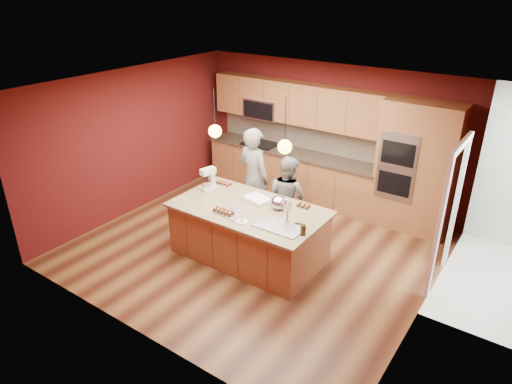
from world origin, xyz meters
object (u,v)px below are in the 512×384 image
Objects in this scene: island at (250,232)px; mixing_bowl at (279,203)px; person_right at (287,197)px; stand_mixer at (208,180)px; person_left at (254,178)px.

island reaches higher than mixing_bowl.
island is 1.63× the size of person_right.
stand_mixer is (-1.10, -0.75, 0.31)m from person_right.
person_right is at bearing 48.56° from stand_mixer.
stand_mixer is at bearing -177.36° from mixing_bowl.
person_left is at bearing 121.35° from island.
person_left is 7.14× the size of mixing_bowl.
person_right is at bearing 81.97° from island.
person_left is at bearing 75.72° from stand_mixer.
person_left reaches higher than stand_mixer.
person_right reaches higher than island.
island is 9.31× the size of mixing_bowl.
mixing_bowl is at bearing 31.87° from island.
mixing_bowl is at bearing 154.24° from person_left.
person_left reaches higher than person_right.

